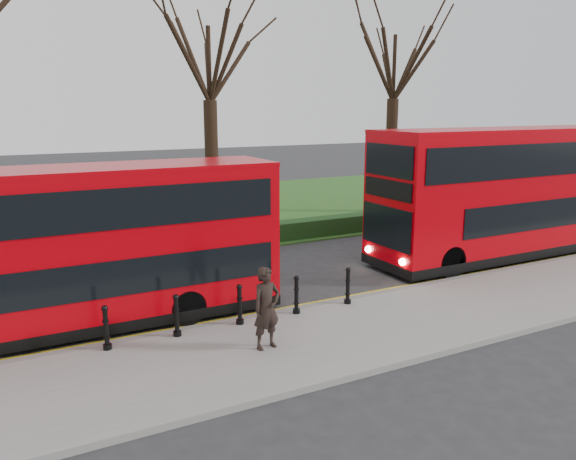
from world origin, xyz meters
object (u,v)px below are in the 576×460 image
pedestrian (267,308)px  bus_rear (516,192)px  bus_lead (75,250)px  bollard_row (240,305)px

pedestrian → bus_rear: bearing=7.4°
bus_lead → pedestrian: bus_lead is taller
bus_rear → pedestrian: (-12.17, -3.65, -1.31)m
bus_lead → pedestrian: 5.16m
bus_rear → bus_lead: bearing=-179.8°
bollard_row → bus_rear: size_ratio=0.56×
bollard_row → bus_rear: (12.15, 2.03, 1.77)m
bus_lead → bus_rear: 15.74m
bollard_row → pedestrian: bearing=-90.6°
bollard_row → bus_lead: bus_lead is taller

